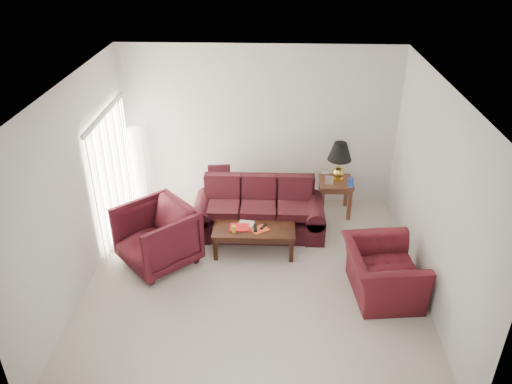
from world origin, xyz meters
TOP-DOWN VIEW (x-y plane):
  - floor at (0.00, 0.00)m, footprint 5.00×5.00m
  - blinds at (-2.42, 1.30)m, footprint 0.10×2.00m
  - sofa at (0.02, 1.32)m, footprint 2.29×1.06m
  - throw_pillow at (-0.72, 2.03)m, footprint 0.43×0.24m
  - end_table at (1.41, 2.04)m, footprint 0.62×0.62m
  - table_lamp at (1.44, 2.10)m, footprint 0.47×0.47m
  - clock at (1.27, 1.92)m, footprint 0.15×0.07m
  - blue_canister at (1.65, 1.85)m, footprint 0.11×0.11m
  - picture_frame at (1.22, 2.21)m, footprint 0.15×0.18m
  - floor_lamp at (-2.23, 2.15)m, footprint 0.34×0.34m
  - armchair_left at (-1.53, 0.37)m, footprint 1.50×1.50m
  - armchair_right at (1.86, -0.25)m, footprint 1.15×1.28m
  - coffee_table at (-0.03, 0.74)m, footprint 1.48×1.16m
  - magazine_red at (-0.26, 0.70)m, footprint 0.31×0.24m
  - magazine_white at (-0.16, 0.83)m, footprint 0.28×0.23m
  - magazine_orange at (0.07, 0.65)m, footprint 0.33×0.32m
  - remote_a at (-0.00, 0.66)m, footprint 0.06×0.19m
  - remote_b at (0.13, 0.72)m, footprint 0.12×0.17m
  - yellow_glass at (-0.34, 0.57)m, footprint 0.09×0.09m

SIDE VIEW (x-z plane):
  - floor at x=0.00m, z-range 0.00..0.00m
  - coffee_table at x=-0.03m, z-range 0.00..0.46m
  - end_table at x=1.41m, z-range 0.00..0.66m
  - armchair_right at x=1.86m, z-range 0.00..0.76m
  - sofa at x=0.02m, z-range 0.00..0.92m
  - magazine_white at x=-0.16m, z-range 0.46..0.48m
  - magazine_orange at x=0.07m, z-range 0.46..0.48m
  - magazine_red at x=-0.26m, z-range 0.46..0.48m
  - armchair_left at x=-1.53m, z-range 0.00..0.98m
  - remote_b at x=0.13m, z-range 0.48..0.50m
  - remote_a at x=0.00m, z-range 0.48..0.50m
  - yellow_glass at x=-0.34m, z-range 0.46..0.58m
  - throw_pillow at x=-0.72m, z-range 0.50..0.93m
  - clock at x=1.27m, z-range 0.66..0.81m
  - blue_canister at x=1.65m, z-range 0.66..0.81m
  - picture_frame at x=1.22m, z-range 0.71..0.77m
  - floor_lamp at x=-2.23m, z-range 0.00..1.60m
  - table_lamp at x=1.44m, z-range 0.66..1.38m
  - blinds at x=-2.42m, z-range 0.00..2.16m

